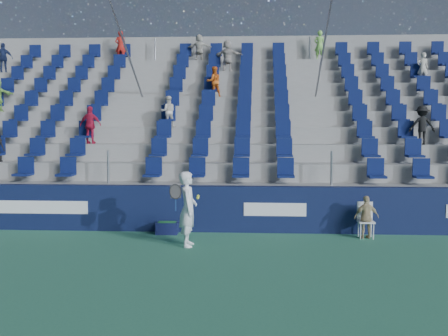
{
  "coord_description": "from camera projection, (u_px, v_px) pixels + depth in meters",
  "views": [
    {
      "loc": [
        1.1,
        -11.32,
        2.88
      ],
      "look_at": [
        0.2,
        2.8,
        1.7
      ],
      "focal_mm": 45.0,
      "sensor_mm": 36.0,
      "label": 1
    }
  ],
  "objects": [
    {
      "name": "grandstand",
      "position": [
        228.0,
        143.0,
        19.59
      ],
      "size": [
        24.0,
        8.17,
        6.63
      ],
      "color": "gray",
      "rests_on": "ground"
    },
    {
      "name": "sponsor_wall",
      "position": [
        217.0,
        209.0,
        14.65
      ],
      "size": [
        24.0,
        0.32,
        1.2
      ],
      "color": "#10193E",
      "rests_on": "ground"
    },
    {
      "name": "ground",
      "position": [
        206.0,
        261.0,
        11.57
      ],
      "size": [
        70.0,
        70.0,
        0.0
      ],
      "primitive_type": "plane",
      "color": "#317455",
      "rests_on": "ground"
    },
    {
      "name": "line_judge",
      "position": [
        366.0,
        217.0,
        13.77
      ],
      "size": [
        0.65,
        0.35,
        1.06
      ],
      "primitive_type": "imported",
      "rotation": [
        0.0,
        0.0,
        3.29
      ],
      "color": "tan",
      "rests_on": "ground"
    },
    {
      "name": "tennis_player",
      "position": [
        188.0,
        209.0,
        12.9
      ],
      "size": [
        0.69,
        0.66,
        1.73
      ],
      "color": "white",
      "rests_on": "ground"
    },
    {
      "name": "line_judge_chair",
      "position": [
        365.0,
        217.0,
        13.92
      ],
      "size": [
        0.4,
        0.4,
        0.88
      ],
      "color": "white",
      "rests_on": "ground"
    },
    {
      "name": "ball_bin",
      "position": [
        167.0,
        227.0,
        14.37
      ],
      "size": [
        0.56,
        0.37,
        0.31
      ],
      "color": "#10143B",
      "rests_on": "ground"
    }
  ]
}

